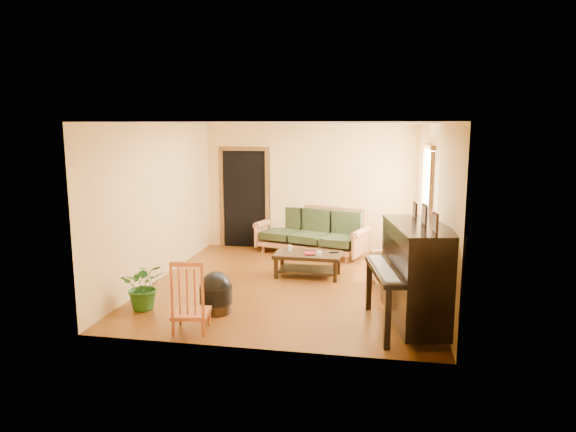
% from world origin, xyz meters
% --- Properties ---
extents(floor, '(5.00, 5.00, 0.00)m').
position_xyz_m(floor, '(0.00, 0.00, 0.00)').
color(floor, '#582A0B').
rests_on(floor, ground).
extents(doorway, '(1.08, 0.16, 2.05)m').
position_xyz_m(doorway, '(-1.45, 2.48, 1.02)').
color(doorway, black).
rests_on(doorway, floor).
extents(window, '(0.12, 1.36, 1.46)m').
position_xyz_m(window, '(2.21, 1.30, 1.50)').
color(window, white).
rests_on(window, right_wall).
extents(sofa, '(2.38, 1.54, 0.94)m').
position_xyz_m(sofa, '(0.02, 2.06, 0.47)').
color(sofa, '#9E603A').
rests_on(sofa, floor).
extents(coffee_table, '(1.14, 0.65, 0.41)m').
position_xyz_m(coffee_table, '(0.19, 0.50, 0.20)').
color(coffee_table, black).
rests_on(coffee_table, floor).
extents(armchair, '(1.03, 1.05, 0.83)m').
position_xyz_m(armchair, '(1.68, 0.10, 0.41)').
color(armchair, '#9E603A').
rests_on(armchair, floor).
extents(piano, '(1.17, 1.66, 1.35)m').
position_xyz_m(piano, '(1.88, -1.50, 0.67)').
color(piano, black).
rests_on(piano, floor).
extents(footstool, '(0.58, 0.58, 0.43)m').
position_xyz_m(footstool, '(-0.81, -1.44, 0.22)').
color(footstool, black).
rests_on(footstool, floor).
extents(red_chair, '(0.51, 0.54, 0.94)m').
position_xyz_m(red_chair, '(-0.91, -2.12, 0.47)').
color(red_chair, '#97431B').
rests_on(red_chair, floor).
extents(leaning_frame, '(0.46, 0.13, 0.60)m').
position_xyz_m(leaning_frame, '(1.88, 2.42, 0.30)').
color(leaning_frame, '#B1903B').
rests_on(leaning_frame, floor).
extents(ceramic_crock, '(0.26, 0.26, 0.27)m').
position_xyz_m(ceramic_crock, '(1.99, 2.33, 0.13)').
color(ceramic_crock, '#304791').
rests_on(ceramic_crock, floor).
extents(potted_plant, '(0.76, 0.71, 0.67)m').
position_xyz_m(potted_plant, '(-1.84, -1.49, 0.34)').
color(potted_plant, '#215317').
rests_on(potted_plant, floor).
extents(book, '(0.22, 0.26, 0.02)m').
position_xyz_m(book, '(0.14, 0.44, 0.42)').
color(book, maroon).
rests_on(book, coffee_table).
extents(candle, '(0.08, 0.08, 0.11)m').
position_xyz_m(candle, '(-0.13, 0.59, 0.46)').
color(candle, silver).
rests_on(candle, coffee_table).
extents(glass_jar, '(0.10, 0.10, 0.06)m').
position_xyz_m(glass_jar, '(0.40, 0.41, 0.44)').
color(glass_jar, white).
rests_on(glass_jar, coffee_table).
extents(remote, '(0.17, 0.08, 0.02)m').
position_xyz_m(remote, '(0.63, 0.61, 0.42)').
color(remote, black).
rests_on(remote, coffee_table).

